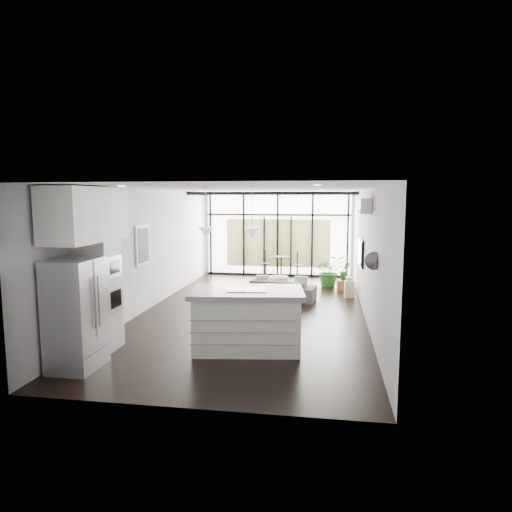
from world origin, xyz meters
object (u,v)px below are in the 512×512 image
(milk_can, at_px, (349,287))
(tv, at_px, (361,252))
(pouf, at_px, (279,284))
(island, at_px, (247,320))
(fridge, at_px, (76,314))
(console_bench, at_px, (242,301))
(sofa, at_px, (280,286))

(milk_can, bearing_deg, tv, -75.98)
(milk_can, bearing_deg, pouf, 166.54)
(island, relative_size, tv, 1.74)
(milk_can, bearing_deg, fridge, -126.95)
(island, height_order, tv, tv)
(island, bearing_deg, tv, 51.96)
(tv, bearing_deg, console_bench, -162.16)
(island, height_order, milk_can, island)
(island, bearing_deg, milk_can, 59.03)
(sofa, height_order, pouf, sofa)
(console_bench, bearing_deg, fridge, -100.21)
(fridge, bearing_deg, sofa, 63.74)
(milk_can, distance_m, tv, 1.34)
(island, xyz_separation_m, milk_can, (1.93, 4.52, -0.25))
(island, bearing_deg, console_bench, 94.91)
(fridge, distance_m, pouf, 6.74)
(fridge, xyz_separation_m, sofa, (2.57, 5.20, -0.49))
(island, height_order, console_bench, island)
(tv, bearing_deg, fridge, -132.69)
(console_bench, bearing_deg, pouf, 87.53)
(island, bearing_deg, pouf, 82.12)
(console_bench, xyz_separation_m, tv, (2.77, 0.89, 1.09))
(sofa, height_order, milk_can, sofa)
(console_bench, distance_m, pouf, 2.28)
(fridge, xyz_separation_m, tv, (4.57, 4.95, 0.45))
(island, xyz_separation_m, tv, (2.14, 3.68, 0.78))
(sofa, relative_size, milk_can, 3.34)
(pouf, bearing_deg, fridge, -111.24)
(island, distance_m, sofa, 3.94)
(fridge, xyz_separation_m, milk_can, (4.36, 5.79, -0.58))
(console_bench, distance_m, milk_can, 3.09)
(island, height_order, pouf, island)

